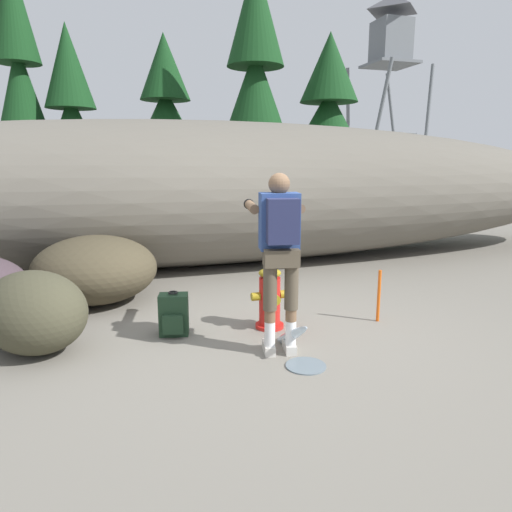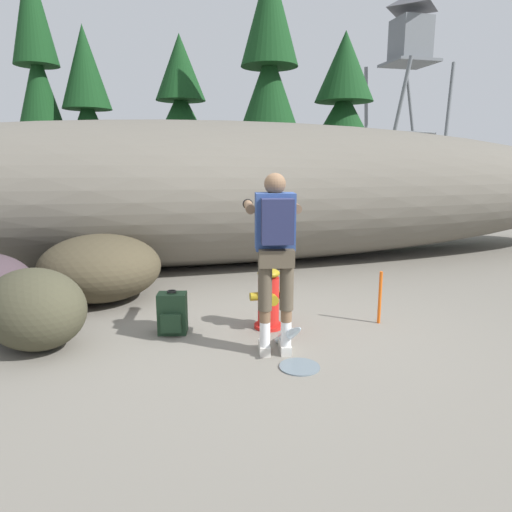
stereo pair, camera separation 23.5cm
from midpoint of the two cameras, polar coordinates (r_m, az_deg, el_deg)
ground_plane at (r=4.91m, az=2.82°, el=-10.13°), size 56.00×56.00×0.04m
dirt_embankment at (r=8.21m, az=-4.73°, el=7.73°), size 16.86×3.20×2.48m
fire_hydrant at (r=5.04m, az=2.92°, el=-5.36°), size 0.41×0.36×0.72m
hydrant_water_jet at (r=4.53m, az=5.35°, el=-10.43°), size 0.37×1.07×0.58m
utility_worker at (r=4.27m, az=3.95°, el=1.99°), size 0.63×1.02×1.70m
spare_backpack at (r=4.97m, az=-8.97°, el=-7.08°), size 0.34×0.33×0.47m
boulder_large at (r=6.35m, az=-17.72°, el=-1.35°), size 1.90×1.94×0.86m
boulder_mid at (r=4.93m, az=-24.48°, el=-5.97°), size 1.40×1.42×0.79m
pine_tree_far_left at (r=14.35m, az=-24.87°, el=18.72°), size 1.80×1.80×7.05m
pine_tree_left at (r=13.77m, az=-19.55°, el=15.22°), size 2.01×2.01×5.32m
pine_tree_center at (r=15.20m, az=-8.79°, el=17.19°), size 2.37×2.37×5.58m
pine_tree_right at (r=13.50m, az=2.19°, el=20.41°), size 2.42×2.42×7.06m
pine_tree_far_right at (r=14.62m, az=11.22°, el=16.86°), size 2.67×2.67×5.49m
watchtower at (r=23.46m, az=18.83°, el=23.29°), size 3.48×3.48×8.98m
survey_stake at (r=5.40m, az=16.31°, el=-4.97°), size 0.04×0.04×0.60m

